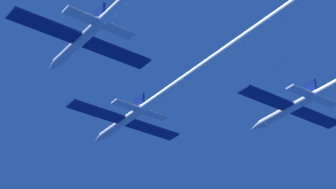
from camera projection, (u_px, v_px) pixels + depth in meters
jet_lead at (204, 66)px, 85.86m from camera, size 18.59×65.08×3.08m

